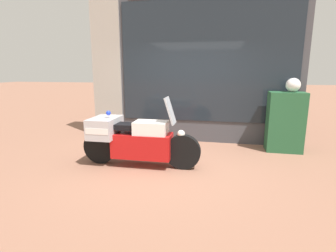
% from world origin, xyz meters
% --- Properties ---
extents(ground_plane, '(60.00, 60.00, 0.00)m').
position_xyz_m(ground_plane, '(0.00, 0.00, 0.00)').
color(ground_plane, '#8E604C').
extents(shop_building, '(5.23, 0.55, 3.87)m').
position_xyz_m(shop_building, '(-0.35, 2.00, 1.95)').
color(shop_building, '#424247').
rests_on(shop_building, ground).
extents(window_display, '(4.01, 0.30, 2.03)m').
position_xyz_m(window_display, '(0.31, 2.03, 0.48)').
color(window_display, slate).
rests_on(window_display, ground).
extents(paramedic_motorcycle, '(2.29, 0.75, 1.33)m').
position_xyz_m(paramedic_motorcycle, '(-0.88, -0.15, 0.53)').
color(paramedic_motorcycle, black).
rests_on(paramedic_motorcycle, ground).
extents(utility_cabinet, '(0.76, 0.47, 1.33)m').
position_xyz_m(utility_cabinet, '(2.15, 1.42, 0.67)').
color(utility_cabinet, '#235633').
rests_on(utility_cabinet, ground).
extents(white_helmet, '(0.30, 0.30, 0.30)m').
position_xyz_m(white_helmet, '(2.24, 1.44, 1.48)').
color(white_helmet, white).
rests_on(white_helmet, utility_cabinet).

